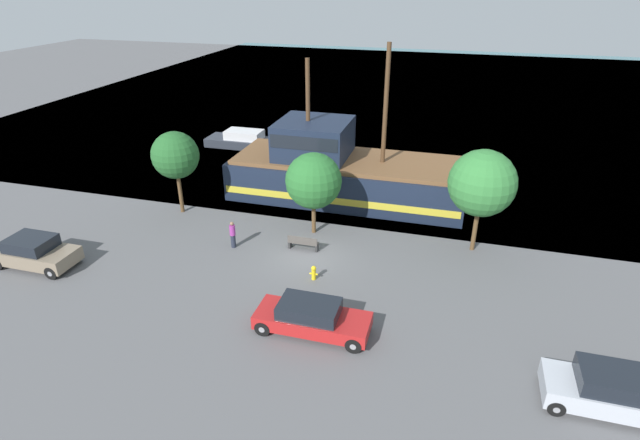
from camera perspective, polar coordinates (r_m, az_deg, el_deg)
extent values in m
plane|color=#5B5B5E|center=(27.34, -1.39, -4.02)|extent=(160.00, 160.00, 0.00)
plane|color=teal|center=(68.28, 9.85, 14.38)|extent=(80.00, 80.00, 0.00)
cube|color=#192338|center=(33.98, 3.11, 4.64)|extent=(15.58, 5.69, 2.51)
cube|color=gold|center=(34.12, 3.09, 4.05)|extent=(15.27, 5.77, 0.45)
cube|color=#192338|center=(33.19, 17.41, 3.57)|extent=(1.40, 3.13, 1.76)
cube|color=brown|center=(33.49, 3.17, 6.83)|extent=(14.96, 5.24, 0.25)
cube|color=#192338|center=(33.64, -0.71, 9.30)|extent=(4.67, 4.56, 2.36)
cube|color=black|center=(33.53, -0.72, 9.88)|extent=(4.44, 4.62, 0.85)
cylinder|color=#4C331E|center=(32.00, 7.53, 12.90)|extent=(0.28, 0.28, 7.44)
cylinder|color=#4C331E|center=(33.22, -1.39, 12.62)|extent=(0.28, 0.28, 6.33)
cube|color=#2D333D|center=(44.87, -7.90, 8.70)|extent=(7.96, 2.39, 0.72)
cube|color=silver|center=(44.90, -8.66, 9.63)|extent=(3.18, 1.87, 0.73)
cube|color=black|center=(44.52, -7.52, 9.56)|extent=(0.12, 1.68, 0.58)
cube|color=#7F705B|center=(30.05, -29.71, -3.48)|extent=(4.32, 1.95, 0.73)
cube|color=black|center=(29.85, -30.18, -2.31)|extent=(2.25, 1.75, 0.63)
cylinder|color=black|center=(28.54, -28.35, -5.34)|extent=(0.69, 0.22, 0.69)
cylinder|color=gray|center=(28.54, -28.35, -5.34)|extent=(0.26, 0.25, 0.26)
cylinder|color=black|center=(29.61, -26.13, -3.68)|extent=(0.69, 0.22, 0.69)
cylinder|color=gray|center=(29.61, -26.13, -3.68)|extent=(0.26, 0.25, 0.26)
cylinder|color=black|center=(31.84, -30.70, -2.68)|extent=(0.69, 0.22, 0.69)
cylinder|color=gray|center=(31.84, -30.70, -2.68)|extent=(0.26, 0.25, 0.26)
cube|color=#B7BCC6|center=(21.19, 30.90, -16.90)|extent=(4.96, 1.85, 0.74)
cube|color=black|center=(20.72, 30.94, -15.47)|extent=(2.58, 1.67, 0.63)
cylinder|color=black|center=(20.24, 25.38, -18.82)|extent=(0.62, 0.22, 0.62)
cylinder|color=gray|center=(20.24, 25.38, -18.82)|extent=(0.23, 0.25, 0.23)
cylinder|color=black|center=(21.46, 24.81, -15.72)|extent=(0.62, 0.22, 0.62)
cylinder|color=gray|center=(21.46, 24.81, -15.72)|extent=(0.23, 0.25, 0.23)
cube|color=#B21E1E|center=(21.68, -0.85, -11.41)|extent=(4.91, 1.82, 0.60)
cube|color=black|center=(21.36, -1.25, -10.10)|extent=(2.55, 1.64, 0.58)
cylinder|color=black|center=(20.83, 3.85, -14.09)|extent=(0.69, 0.22, 0.69)
cylinder|color=gray|center=(20.83, 3.85, -14.09)|extent=(0.26, 0.25, 0.26)
cylinder|color=black|center=(22.08, 4.78, -11.41)|extent=(0.69, 0.22, 0.69)
cylinder|color=gray|center=(22.08, 4.78, -11.41)|extent=(0.26, 0.25, 0.26)
cylinder|color=black|center=(21.75, -6.58, -12.20)|extent=(0.69, 0.22, 0.69)
cylinder|color=gray|center=(21.75, -6.58, -12.20)|extent=(0.26, 0.25, 0.26)
cylinder|color=black|center=(22.95, -5.04, -9.76)|extent=(0.69, 0.22, 0.69)
cylinder|color=gray|center=(22.95, -5.04, -9.76)|extent=(0.26, 0.25, 0.26)
cylinder|color=yellow|center=(25.15, -0.72, -6.23)|extent=(0.22, 0.22, 0.56)
sphere|color=yellow|center=(24.96, -0.73, -5.54)|extent=(0.25, 0.25, 0.25)
cylinder|color=yellow|center=(25.18, -1.08, -6.13)|extent=(0.10, 0.09, 0.09)
cylinder|color=yellow|center=(25.10, -0.37, -6.23)|extent=(0.10, 0.09, 0.09)
cube|color=#4C4742|center=(27.71, -1.91, -2.57)|extent=(1.68, 0.45, 0.05)
cube|color=#4C4742|center=(27.44, -2.04, -2.35)|extent=(1.68, 0.06, 0.40)
cube|color=#2D2D2D|center=(28.04, -3.43, -2.76)|extent=(0.12, 0.36, 0.40)
cube|color=#2D2D2D|center=(27.62, -0.36, -3.19)|extent=(0.12, 0.36, 0.40)
cylinder|color=#232838|center=(28.34, -9.88, -2.38)|extent=(0.27, 0.27, 0.77)
cylinder|color=#99338C|center=(28.02, -9.98, -1.15)|extent=(0.32, 0.32, 0.60)
sphere|color=#8C664C|center=(27.84, -10.05, -0.42)|extent=(0.21, 0.21, 0.21)
cylinder|color=brown|center=(32.92, -15.67, 2.98)|extent=(0.24, 0.24, 2.59)
sphere|color=#235B28|center=(32.04, -16.22, 7.13)|extent=(2.91, 2.91, 2.91)
cylinder|color=brown|center=(29.25, -0.72, 0.28)|extent=(0.24, 0.24, 1.92)
sphere|color=#286B2D|center=(28.30, -0.75, 4.51)|extent=(3.22, 3.22, 3.22)
cylinder|color=brown|center=(28.58, 17.28, -1.06)|extent=(0.24, 0.24, 2.47)
sphere|color=#337A38|center=(27.47, 18.04, 4.03)|extent=(3.55, 3.55, 3.55)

